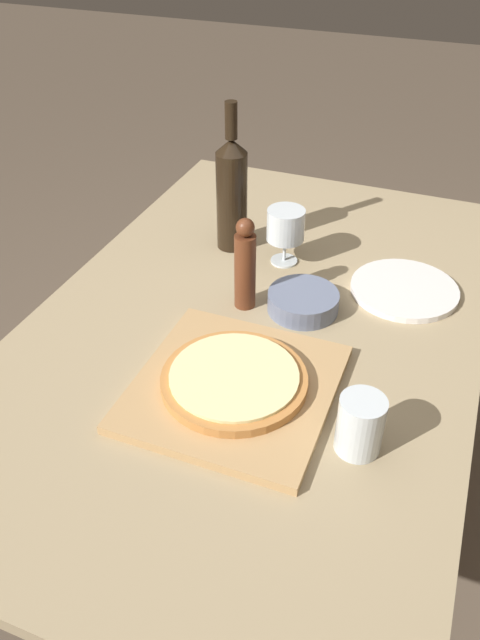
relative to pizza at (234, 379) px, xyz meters
name	(u,v)px	position (x,y,z in m)	size (l,w,h in m)	color
ground_plane	(253,534)	(-0.04, 0.22, -0.80)	(12.00, 12.00, 0.00)	brown
dining_table	(256,354)	(-0.04, 0.22, -0.13)	(0.90, 1.44, 0.77)	#9E8966
cutting_board	(234,387)	(0.00, 0.00, -0.02)	(0.35, 0.36, 0.02)	tan
pizza	(234,379)	(0.00, 0.00, 0.00)	(0.26, 0.26, 0.02)	#BC7A3D
wine_bottle	(232,192)	(-0.20, 0.48, 0.11)	(0.07, 0.07, 0.35)	black
pepper_mill	(245,266)	(-0.08, 0.26, 0.07)	(0.04, 0.04, 0.21)	#5B2D19
wine_glass	(286,226)	(-0.05, 0.46, 0.07)	(0.09, 0.09, 0.14)	silver
small_bowl	(303,302)	(0.04, 0.28, -0.01)	(0.15, 0.15, 0.04)	slate
drinking_tumbler	(360,425)	(0.24, -0.05, 0.02)	(0.08, 0.08, 0.10)	silver
dinner_plate	(404,289)	(0.23, 0.43, -0.02)	(0.24, 0.24, 0.01)	white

